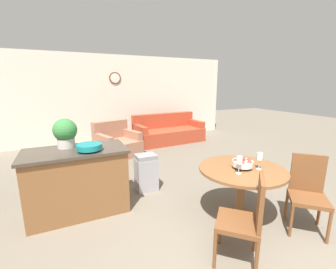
{
  "coord_description": "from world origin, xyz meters",
  "views": [
    {
      "loc": [
        -1.5,
        -0.93,
        1.8
      ],
      "look_at": [
        0.16,
        2.6,
        0.93
      ],
      "focal_mm": 24.0,
      "sensor_mm": 36.0,
      "label": 1
    }
  ],
  "objects": [
    {
      "name": "dining_table",
      "position": [
        0.56,
        1.16,
        0.56
      ],
      "size": [
        1.12,
        1.12,
        0.73
      ],
      "color": "brown",
      "rests_on": "ground_plane"
    },
    {
      "name": "dining_chair_near_left",
      "position": [
        0.05,
        0.54,
        0.51
      ],
      "size": [
        0.59,
        0.59,
        0.94
      ],
      "rotation": [
        0.0,
        0.0,
        7.07
      ],
      "color": "brown",
      "rests_on": "ground_plane"
    },
    {
      "name": "couch",
      "position": [
        1.49,
        5.4,
        0.3
      ],
      "size": [
        2.21,
        1.11,
        0.88
      ],
      "rotation": [
        0.0,
        0.0,
        0.07
      ],
      "color": "#B24228",
      "rests_on": "ground_plane"
    },
    {
      "name": "armchair",
      "position": [
        -0.32,
        4.69,
        0.29
      ],
      "size": [
        1.19,
        1.17,
        0.87
      ],
      "rotation": [
        0.0,
        0.0,
        0.31
      ],
      "color": "#A87056",
      "rests_on": "ground_plane"
    },
    {
      "name": "wall_back",
      "position": [
        0.0,
        6.34,
        1.35
      ],
      "size": [
        8.0,
        0.09,
        2.7
      ],
      "color": "silver",
      "rests_on": "ground_plane"
    },
    {
      "name": "potted_plant",
      "position": [
        -1.5,
        2.46,
        1.15
      ],
      "size": [
        0.32,
        0.32,
        0.41
      ],
      "color": "beige",
      "rests_on": "kitchen_island"
    },
    {
      "name": "wine_glass_left",
      "position": [
        0.39,
        1.04,
        0.89
      ],
      "size": [
        0.07,
        0.07,
        0.22
      ],
      "color": "silver",
      "rests_on": "dining_table"
    },
    {
      "name": "fruit_bowl",
      "position": [
        0.56,
        1.16,
        0.8
      ],
      "size": [
        0.26,
        0.26,
        0.16
      ],
      "color": "silver",
      "rests_on": "dining_table"
    },
    {
      "name": "kitchen_island",
      "position": [
        -1.4,
        2.28,
        0.47
      ],
      "size": [
        1.35,
        0.73,
        0.93
      ],
      "color": "brown",
      "rests_on": "ground_plane"
    },
    {
      "name": "teal_bowl",
      "position": [
        -1.23,
        2.13,
        0.99
      ],
      "size": [
        0.33,
        0.33,
        0.1
      ],
      "color": "#147A7F",
      "rests_on": "kitchen_island"
    },
    {
      "name": "dining_chair_near_right",
      "position": [
        1.17,
        0.66,
        0.51
      ],
      "size": [
        0.59,
        0.59,
        0.94
      ],
      "rotation": [
        0.0,
        0.0,
        8.64
      ],
      "color": "brown",
      "rests_on": "ground_plane"
    },
    {
      "name": "wine_glass_right",
      "position": [
        0.73,
        1.05,
        0.89
      ],
      "size": [
        0.07,
        0.07,
        0.22
      ],
      "color": "silver",
      "rests_on": "dining_table"
    },
    {
      "name": "trash_bin",
      "position": [
        -0.3,
        2.52,
        0.32
      ],
      "size": [
        0.35,
        0.29,
        0.64
      ],
      "color": "#9E9EA3",
      "rests_on": "ground_plane"
    }
  ]
}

